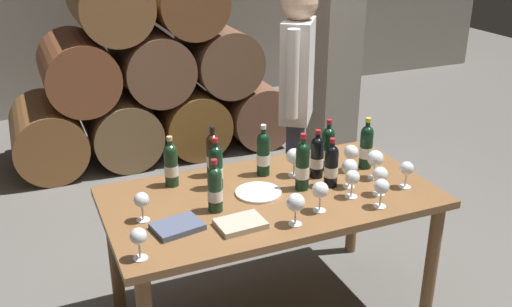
{
  "coord_description": "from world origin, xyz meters",
  "views": [
    {
      "loc": [
        -1.13,
        -2.44,
        2.13
      ],
      "look_at": [
        0.0,
        0.2,
        0.91
      ],
      "focal_mm": 40.89,
      "sensor_mm": 36.0,
      "label": 1
    }
  ],
  "objects_px": {
    "wine_bottle_6": "(216,167)",
    "wine_glass_8": "(296,203)",
    "leather_ledger": "(240,224)",
    "wine_bottle_7": "(215,189)",
    "sommelier_presenting": "(297,91)",
    "wine_glass_0": "(375,159)",
    "wine_glass_9": "(351,153)",
    "wine_glass_2": "(320,191)",
    "wine_glass_4": "(381,187)",
    "wine_bottle_4": "(331,165)",
    "wine_glass_10": "(352,178)",
    "wine_glass_6": "(139,237)",
    "wine_bottle_8": "(366,146)",
    "wine_bottle_2": "(213,155)",
    "wine_glass_1": "(380,175)",
    "wine_bottle_0": "(302,166)",
    "tasting_notebook": "(177,227)",
    "wine_glass_7": "(350,168)",
    "wine_bottle_1": "(328,148)",
    "wine_bottle_3": "(317,157)",
    "wine_bottle_9": "(171,164)",
    "wine_glass_3": "(294,157)",
    "wine_glass_5": "(142,201)",
    "wine_bottle_5": "(263,153)"
  },
  "relations": [
    {
      "from": "wine_bottle_8",
      "to": "leather_ledger",
      "type": "bearing_deg",
      "value": -159.28
    },
    {
      "from": "wine_bottle_8",
      "to": "sommelier_presenting",
      "type": "bearing_deg",
      "value": 99.63
    },
    {
      "from": "wine_glass_5",
      "to": "sommelier_presenting",
      "type": "distance_m",
      "value": 1.43
    },
    {
      "from": "sommelier_presenting",
      "to": "wine_glass_9",
      "type": "bearing_deg",
      "value": -89.18
    },
    {
      "from": "wine_bottle_4",
      "to": "wine_glass_10",
      "type": "relative_size",
      "value": 1.81
    },
    {
      "from": "wine_bottle_0",
      "to": "wine_glass_1",
      "type": "bearing_deg",
      "value": -32.69
    },
    {
      "from": "wine_bottle_6",
      "to": "wine_glass_2",
      "type": "relative_size",
      "value": 1.81
    },
    {
      "from": "wine_glass_6",
      "to": "wine_bottle_6",
      "type": "bearing_deg",
      "value": 44.22
    },
    {
      "from": "wine_glass_2",
      "to": "wine_glass_3",
      "type": "height_order",
      "value": "wine_glass_3"
    },
    {
      "from": "wine_bottle_9",
      "to": "wine_glass_0",
      "type": "bearing_deg",
      "value": -18.64
    },
    {
      "from": "wine_bottle_6",
      "to": "wine_glass_8",
      "type": "relative_size",
      "value": 1.77
    },
    {
      "from": "wine_bottle_2",
      "to": "wine_bottle_6",
      "type": "bearing_deg",
      "value": -103.65
    },
    {
      "from": "sommelier_presenting",
      "to": "wine_glass_4",
      "type": "bearing_deg",
      "value": -94.28
    },
    {
      "from": "wine_glass_0",
      "to": "wine_glass_9",
      "type": "relative_size",
      "value": 1.06
    },
    {
      "from": "wine_bottle_6",
      "to": "wine_glass_9",
      "type": "bearing_deg",
      "value": -6.71
    },
    {
      "from": "wine_bottle_2",
      "to": "wine_glass_0",
      "type": "distance_m",
      "value": 0.88
    },
    {
      "from": "wine_bottle_2",
      "to": "wine_glass_1",
      "type": "relative_size",
      "value": 1.87
    },
    {
      "from": "wine_bottle_3",
      "to": "tasting_notebook",
      "type": "bearing_deg",
      "value": -163.82
    },
    {
      "from": "wine_glass_2",
      "to": "wine_glass_4",
      "type": "xyz_separation_m",
      "value": [
        0.3,
        -0.08,
        -0.0
      ]
    },
    {
      "from": "wine_bottle_0",
      "to": "tasting_notebook",
      "type": "height_order",
      "value": "wine_bottle_0"
    },
    {
      "from": "wine_bottle_1",
      "to": "wine_glass_4",
      "type": "bearing_deg",
      "value": -88.22
    },
    {
      "from": "wine_glass_7",
      "to": "tasting_notebook",
      "type": "xyz_separation_m",
      "value": [
        -0.96,
        -0.07,
        -0.1
      ]
    },
    {
      "from": "wine_bottle_4",
      "to": "wine_glass_0",
      "type": "xyz_separation_m",
      "value": [
        0.27,
        -0.01,
        -0.0
      ]
    },
    {
      "from": "tasting_notebook",
      "to": "wine_bottle_9",
      "type": "bearing_deg",
      "value": 66.81
    },
    {
      "from": "wine_bottle_6",
      "to": "sommelier_presenting",
      "type": "bearing_deg",
      "value": 37.1
    },
    {
      "from": "wine_bottle_0",
      "to": "wine_glass_0",
      "type": "xyz_separation_m",
      "value": [
        0.42,
        -0.04,
        -0.02
      ]
    },
    {
      "from": "wine_bottle_1",
      "to": "wine_bottle_3",
      "type": "bearing_deg",
      "value": -147.72
    },
    {
      "from": "wine_glass_8",
      "to": "leather_ledger",
      "type": "relative_size",
      "value": 0.73
    },
    {
      "from": "wine_glass_3",
      "to": "tasting_notebook",
      "type": "bearing_deg",
      "value": -157.69
    },
    {
      "from": "wine_bottle_9",
      "to": "wine_bottle_0",
      "type": "bearing_deg",
      "value": -26.74
    },
    {
      "from": "wine_bottle_3",
      "to": "wine_glass_1",
      "type": "relative_size",
      "value": 1.78
    },
    {
      "from": "wine_bottle_5",
      "to": "sommelier_presenting",
      "type": "distance_m",
      "value": 0.71
    },
    {
      "from": "wine_bottle_6",
      "to": "wine_glass_1",
      "type": "relative_size",
      "value": 1.84
    },
    {
      "from": "wine_glass_2",
      "to": "wine_glass_6",
      "type": "relative_size",
      "value": 1.06
    },
    {
      "from": "leather_ledger",
      "to": "wine_bottle_7",
      "type": "bearing_deg",
      "value": 102.63
    },
    {
      "from": "wine_glass_6",
      "to": "wine_glass_9",
      "type": "height_order",
      "value": "wine_glass_9"
    },
    {
      "from": "wine_glass_7",
      "to": "sommelier_presenting",
      "type": "xyz_separation_m",
      "value": [
        0.11,
        0.84,
        0.17
      ]
    },
    {
      "from": "leather_ledger",
      "to": "sommelier_presenting",
      "type": "relative_size",
      "value": 0.13
    },
    {
      "from": "wine_bottle_8",
      "to": "tasting_notebook",
      "type": "xyz_separation_m",
      "value": [
        -1.18,
        -0.25,
        -0.12
      ]
    },
    {
      "from": "wine_bottle_0",
      "to": "wine_glass_2",
      "type": "distance_m",
      "value": 0.25
    },
    {
      "from": "wine_bottle_4",
      "to": "wine_glass_6",
      "type": "relative_size",
      "value": 1.84
    },
    {
      "from": "wine_bottle_1",
      "to": "wine_bottle_2",
      "type": "xyz_separation_m",
      "value": [
        -0.62,
        0.17,
        -0.0
      ]
    },
    {
      "from": "wine_bottle_0",
      "to": "wine_glass_8",
      "type": "xyz_separation_m",
      "value": [
        -0.2,
        -0.32,
        -0.02
      ]
    },
    {
      "from": "wine_bottle_1",
      "to": "wine_bottle_2",
      "type": "bearing_deg",
      "value": 164.8
    },
    {
      "from": "wine_glass_5",
      "to": "wine_glass_9",
      "type": "relative_size",
      "value": 0.95
    },
    {
      "from": "wine_glass_8",
      "to": "sommelier_presenting",
      "type": "bearing_deg",
      "value": 63.16
    },
    {
      "from": "wine_bottle_1",
      "to": "wine_glass_9",
      "type": "distance_m",
      "value": 0.13
    },
    {
      "from": "wine_bottle_2",
      "to": "wine_bottle_4",
      "type": "bearing_deg",
      "value": -34.57
    },
    {
      "from": "wine_bottle_6",
      "to": "wine_glass_5",
      "type": "distance_m",
      "value": 0.48
    },
    {
      "from": "wine_glass_5",
      "to": "wine_bottle_5",
      "type": "bearing_deg",
      "value": 18.78
    }
  ]
}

